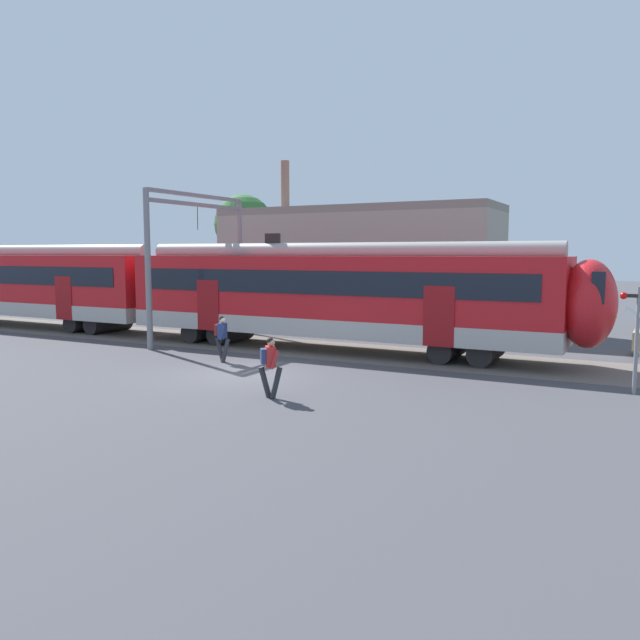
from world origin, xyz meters
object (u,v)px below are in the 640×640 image
commuter_train (167,289)px  pedestrian_red (270,362)px  pedestrian_navy (222,335)px  crossing_signal (638,323)px

commuter_train → pedestrian_red: size_ratio=22.83×
pedestrian_navy → pedestrian_red: same height
commuter_train → pedestrian_navy: commuter_train is taller
commuter_train → pedestrian_red: commuter_train is taller
commuter_train → crossing_signal: (19.58, -3.08, -0.24)m
pedestrian_navy → crossing_signal: size_ratio=0.56×
pedestrian_red → crossing_signal: size_ratio=0.56×
pedestrian_red → crossing_signal: crossing_signal is taller
pedestrian_red → commuter_train: bearing=142.9°
commuter_train → pedestrian_red: 13.63m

